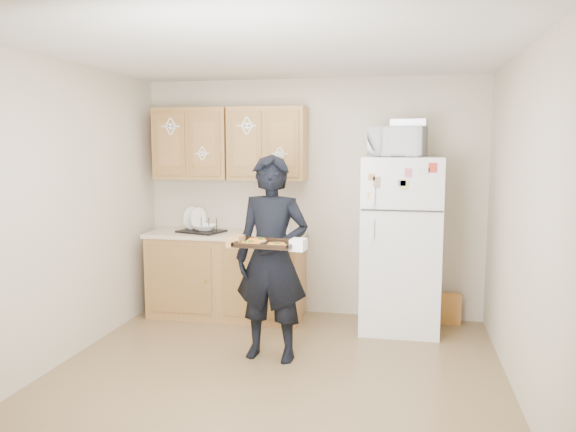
{
  "coord_description": "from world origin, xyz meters",
  "views": [
    {
      "loc": [
        0.97,
        -4.09,
        1.81
      ],
      "look_at": [
        0.03,
        0.45,
        1.23
      ],
      "focal_mm": 35.0,
      "sensor_mm": 36.0,
      "label": 1
    }
  ],
  "objects_px": {
    "person": "(272,258)",
    "baking_tray": "(266,244)",
    "refrigerator": "(401,244)",
    "microwave": "(398,142)",
    "dish_rack": "(201,224)"
  },
  "relations": [
    {
      "from": "person",
      "to": "baking_tray",
      "type": "distance_m",
      "value": 0.35
    },
    {
      "from": "refrigerator",
      "to": "baking_tray",
      "type": "relative_size",
      "value": 3.69
    },
    {
      "from": "refrigerator",
      "to": "person",
      "type": "distance_m",
      "value": 1.46
    },
    {
      "from": "microwave",
      "to": "dish_rack",
      "type": "distance_m",
      "value": 2.19
    },
    {
      "from": "refrigerator",
      "to": "baking_tray",
      "type": "xyz_separation_m",
      "value": [
        -1.03,
        -1.31,
        0.19
      ]
    },
    {
      "from": "person",
      "to": "baking_tray",
      "type": "bearing_deg",
      "value": -79.19
    },
    {
      "from": "refrigerator",
      "to": "person",
      "type": "xyz_separation_m",
      "value": [
        -1.06,
        -1.01,
        0.02
      ]
    },
    {
      "from": "microwave",
      "to": "dish_rack",
      "type": "relative_size",
      "value": 1.16
    },
    {
      "from": "baking_tray",
      "to": "dish_rack",
      "type": "relative_size",
      "value": 1.04
    },
    {
      "from": "refrigerator",
      "to": "microwave",
      "type": "height_order",
      "value": "microwave"
    },
    {
      "from": "person",
      "to": "refrigerator",
      "type": "bearing_deg",
      "value": 49.25
    },
    {
      "from": "baking_tray",
      "to": "person",
      "type": "bearing_deg",
      "value": 100.81
    },
    {
      "from": "microwave",
      "to": "refrigerator",
      "type": "bearing_deg",
      "value": 53.92
    },
    {
      "from": "refrigerator",
      "to": "microwave",
      "type": "xyz_separation_m",
      "value": [
        -0.05,
        -0.05,
        0.99
      ]
    },
    {
      "from": "person",
      "to": "baking_tray",
      "type": "height_order",
      "value": "person"
    }
  ]
}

